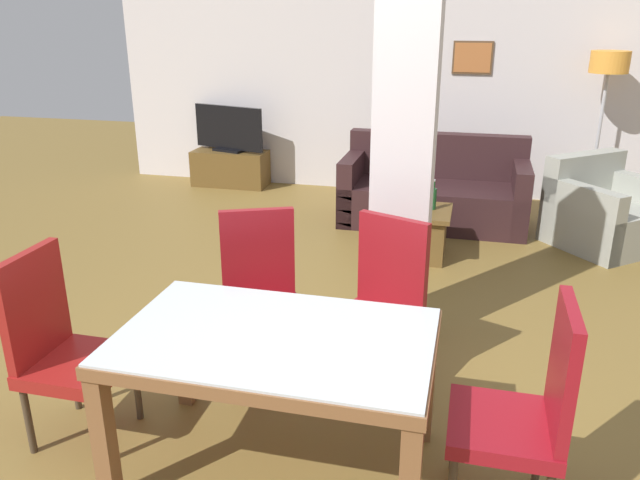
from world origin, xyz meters
The scene contains 15 objects.
ground_plane centered at (0.00, 0.00, 0.00)m, with size 18.00×18.00×0.00m, color olive.
back_wall centered at (0.00, 5.16, 1.35)m, with size 7.20×0.09×2.70m.
divider_pillar centered at (0.38, 1.53, 1.35)m, with size 0.37×0.37×2.70m.
dining_table centered at (0.00, 0.00, 0.57)m, with size 1.42×0.89×0.73m.
dining_chair_far_left centered at (-0.35, 0.81, 0.53)m, with size 0.61×0.61×1.00m.
dining_chair_far_right centered at (0.35, 0.86, 0.53)m, with size 0.60×0.60×1.00m.
dining_chair_head_left centered at (-1.12, 0.00, 0.53)m, with size 0.46×0.46×1.00m.
dining_chair_head_right centered at (1.10, 0.00, 0.53)m, with size 0.46×0.46×1.00m.
sofa centered at (0.44, 4.00, 0.30)m, with size 1.86×0.87×0.89m.
armchair centered at (2.04, 3.69, 0.29)m, with size 1.23×1.22×0.83m.
coffee_table centered at (0.37, 2.97, 0.23)m, with size 0.58×0.57×0.44m.
bottle centered at (0.49, 3.02, 0.54)m, with size 0.06×0.06×0.27m.
tv_stand centered at (-2.17, 4.88, 0.22)m, with size 0.94×0.40×0.44m.
tv_screen centered at (-2.17, 4.88, 0.71)m, with size 0.96×0.32×0.56m.
floor_lamp centered at (2.08, 4.78, 1.45)m, with size 0.39×0.39×1.71m.
Camera 1 is at (0.79, -2.35, 2.08)m, focal length 35.00 mm.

